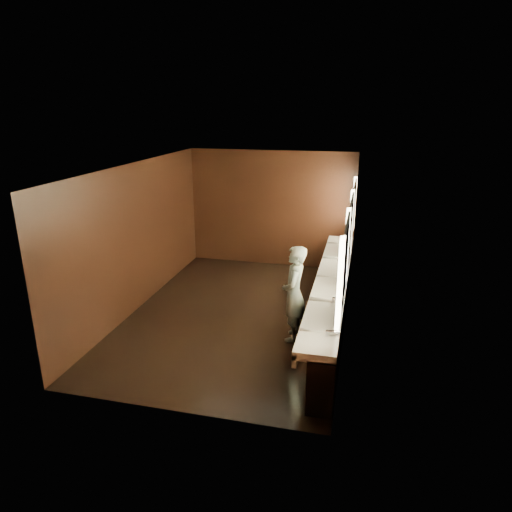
{
  "coord_description": "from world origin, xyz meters",
  "views": [
    {
      "loc": [
        2.18,
        -7.63,
        3.82
      ],
      "look_at": [
        0.34,
        0.0,
        1.2
      ],
      "focal_mm": 32.0,
      "sensor_mm": 36.0,
      "label": 1
    }
  ],
  "objects": [
    {
      "name": "sink_counter",
      "position": [
        1.79,
        0.0,
        0.5
      ],
      "size": [
        0.55,
        5.4,
        1.01
      ],
      "color": "black",
      "rests_on": "floor"
    },
    {
      "name": "wall_left",
      "position": [
        -2.0,
        0.0,
        1.4
      ],
      "size": [
        0.02,
        6.0,
        2.8
      ],
      "primitive_type": "cube",
      "color": "black",
      "rests_on": "floor"
    },
    {
      "name": "floor",
      "position": [
        0.0,
        0.0,
        0.0
      ],
      "size": [
        6.0,
        6.0,
        0.0
      ],
      "primitive_type": "plane",
      "color": "black",
      "rests_on": "ground"
    },
    {
      "name": "wall_front",
      "position": [
        0.0,
        -3.0,
        1.4
      ],
      "size": [
        4.0,
        0.02,
        2.8
      ],
      "primitive_type": "cube",
      "color": "black",
      "rests_on": "floor"
    },
    {
      "name": "trash_bin",
      "position": [
        1.58,
        -0.93,
        0.25
      ],
      "size": [
        0.41,
        0.41,
        0.5
      ],
      "primitive_type": "cylinder",
      "rotation": [
        0.0,
        0.0,
        -0.33
      ],
      "color": "black",
      "rests_on": "floor"
    },
    {
      "name": "mirror_band",
      "position": [
        1.98,
        -0.0,
        1.75
      ],
      "size": [
        0.06,
        5.03,
        1.15
      ],
      "color": "#FBECB8",
      "rests_on": "wall_right"
    },
    {
      "name": "wall_right",
      "position": [
        2.0,
        0.0,
        1.4
      ],
      "size": [
        0.02,
        6.0,
        2.8
      ],
      "primitive_type": "cube",
      "color": "black",
      "rests_on": "floor"
    },
    {
      "name": "person",
      "position": [
        1.16,
        -0.68,
        0.82
      ],
      "size": [
        0.4,
        0.6,
        1.65
      ],
      "primitive_type": "imported",
      "rotation": [
        0.0,
        0.0,
        -1.56
      ],
      "color": "#81AEC1",
      "rests_on": "floor"
    },
    {
      "name": "wall_back",
      "position": [
        0.0,
        3.0,
        1.4
      ],
      "size": [
        4.0,
        0.02,
        2.8
      ],
      "primitive_type": "cube",
      "color": "black",
      "rests_on": "floor"
    },
    {
      "name": "ceiling",
      "position": [
        0.0,
        0.0,
        2.8
      ],
      "size": [
        4.0,
        6.0,
        0.02
      ],
      "primitive_type": "cube",
      "color": "#2D2D2B",
      "rests_on": "wall_back"
    }
  ]
}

